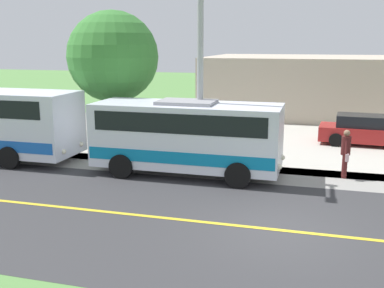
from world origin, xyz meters
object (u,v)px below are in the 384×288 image
Objects in this scene: shuttle_bus_front at (187,134)px; commercial_building at (380,87)px; pedestrian_with_bags at (346,152)px; parked_car_near at (365,131)px; street_light_pole at (199,51)px; tree_curbside at (113,57)px.

commercial_building is at bearing 152.96° from shuttle_bus_front.
pedestrian_with_bags is 0.40× the size of parked_car_near.
street_light_pole reaches higher than shuttle_bus_front.
shuttle_bus_front is 1.57× the size of parked_car_near.
shuttle_bus_front is at bearing 55.80° from tree_curbside.
pedestrian_with_bags is at bearing 97.31° from street_light_pole.
shuttle_bus_front is at bearing -27.04° from commercial_building.
pedestrian_with_bags is 10.66m from tree_curbside.
commercial_building is (-15.83, 2.87, 0.99)m from pedestrian_with_bags.
shuttle_bus_front is 10.00m from parked_car_near.
pedestrian_with_bags reaches higher than parked_car_near.
tree_curbside reaches higher than pedestrian_with_bags.
shuttle_bus_front reaches higher than pedestrian_with_bags.
shuttle_bus_front is at bearing -44.38° from parked_car_near.
tree_curbside reaches higher than shuttle_bus_front.
pedestrian_with_bags is at bearing 79.61° from tree_curbside.
shuttle_bus_front is 0.85× the size of street_light_pole.
tree_curbside reaches higher than parked_car_near.
pedestrian_with_bags is 0.08× the size of commercial_building.
street_light_pole is at bearing -44.27° from parked_car_near.
pedestrian_with_bags is (-1.05, 5.74, -0.57)m from shuttle_bus_front.
shuttle_bus_front reaches higher than parked_car_near.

